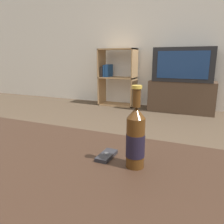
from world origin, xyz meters
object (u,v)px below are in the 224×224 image
at_px(tv_stand, 181,96).
at_px(television, 184,65).
at_px(beer_bottle, 136,138).
at_px(cell_phone, 107,155).
at_px(bookshelf, 115,76).

bearing_deg(tv_stand, television, -90.00).
bearing_deg(beer_bottle, cell_phone, 168.00).
relative_size(tv_stand, television, 1.14).
bearing_deg(beer_bottle, tv_stand, 92.91).
distance_m(tv_stand, television, 0.46).
xyz_separation_m(television, beer_bottle, (0.14, -2.65, -0.17)).
bearing_deg(cell_phone, television, 91.14).
xyz_separation_m(bookshelf, cell_phone, (1.09, -2.68, -0.06)).
relative_size(tv_stand, beer_bottle, 3.38).
distance_m(bookshelf, cell_phone, 2.89).
xyz_separation_m(tv_stand, beer_bottle, (0.14, -2.66, 0.29)).
height_order(tv_stand, bookshelf, bookshelf).
distance_m(tv_stand, cell_phone, 2.64).
height_order(tv_stand, television, television).
xyz_separation_m(tv_stand, bookshelf, (-1.07, 0.05, 0.25)).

